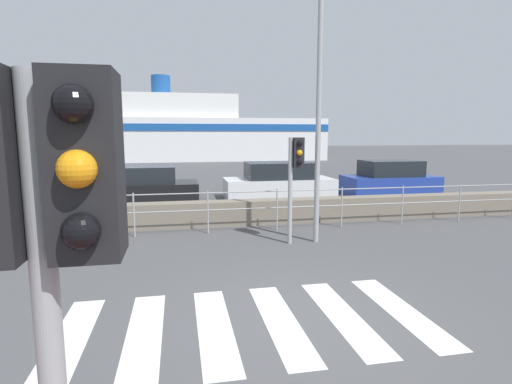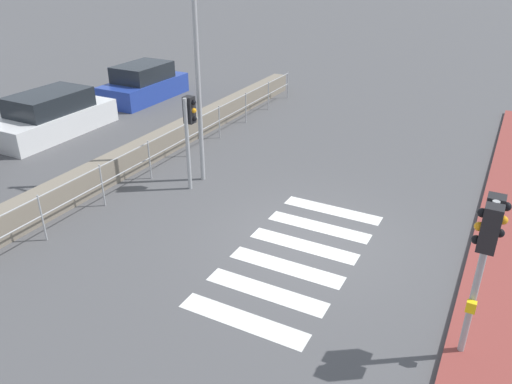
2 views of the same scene
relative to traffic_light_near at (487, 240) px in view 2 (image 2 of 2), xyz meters
name	(u,v)px [view 2 (image 2 of 2)]	position (x,y,z in m)	size (l,w,h in m)	color
ground_plane	(309,239)	(2.13, 3.44, -2.15)	(160.00, 160.00, 0.00)	#4C4C4F
crosswalk	(295,256)	(1.37, 3.44, -2.15)	(4.95, 2.40, 0.01)	silver
seawall	(103,173)	(2.13, 9.41, -1.81)	(22.27, 0.55, 0.68)	slate
harbor_fence	(126,166)	(2.13, 8.53, -1.42)	(20.08, 0.04, 1.11)	#9EA0A3
traffic_light_near	(487,240)	(0.00, 0.00, 0.00)	(0.58, 0.41, 2.76)	#9EA0A3
traffic_light_far	(189,122)	(3.12, 7.19, -0.34)	(0.34, 0.32, 2.46)	#9EA0A3
streetlamp	(203,27)	(3.66, 7.02, 1.92)	(0.32, 1.21, 6.64)	#9EA0A3
parked_car_white	(52,116)	(4.43, 13.79, -1.54)	(4.30, 1.85, 1.44)	silver
parked_car_blue	(144,84)	(9.27, 13.79, -1.54)	(3.85, 1.80, 1.45)	#233D9E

